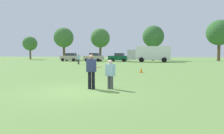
{
  "coord_description": "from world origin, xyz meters",
  "views": [
    {
      "loc": [
        3.33,
        -8.86,
        1.79
      ],
      "look_at": [
        0.94,
        3.59,
        0.91
      ],
      "focal_mm": 31.94,
      "sensor_mm": 36.0,
      "label": 1
    }
  ],
  "objects": [
    {
      "name": "tree_west_oak",
      "position": [
        -30.75,
        43.27,
        4.55
      ],
      "size": [
        4.07,
        4.07,
        6.61
      ],
      "color": "brown",
      "rests_on": "ground"
    },
    {
      "name": "parked_car_center",
      "position": [
        -3.36,
        33.56,
        0.92
      ],
      "size": [
        4.25,
        2.31,
        1.82
      ],
      "color": "#0C4C2D",
      "rests_on": "ground"
    },
    {
      "name": "tree_east_birch",
      "position": [
        3.98,
        40.54,
        5.79
      ],
      "size": [
        5.18,
        5.18,
        8.42
      ],
      "color": "brown",
      "rests_on": "ground"
    },
    {
      "name": "tree_center_elm",
      "position": [
        -10.36,
        45.14,
        5.95
      ],
      "size": [
        5.32,
        5.32,
        8.64
      ],
      "color": "brown",
      "rests_on": "ground"
    },
    {
      "name": "ground_plane",
      "position": [
        0.0,
        0.0,
        0.0
      ],
      "size": [
        169.43,
        169.43,
        0.0
      ],
      "primitive_type": "plane",
      "color": "#6B9347"
    },
    {
      "name": "box_truck",
      "position": [
        3.23,
        32.45,
        1.75
      ],
      "size": [
        8.56,
        3.17,
        3.18
      ],
      "color": "white",
      "rests_on": "ground"
    },
    {
      "name": "tree_west_maple",
      "position": [
        -20.15,
        42.84,
        6.07
      ],
      "size": [
        5.43,
        5.43,
        8.82
      ],
      "color": "brown",
      "rests_on": "ground"
    },
    {
      "name": "bystander_far_jogger",
      "position": [
        -8.08,
        21.77,
        0.89
      ],
      "size": [
        0.49,
        0.37,
        1.57
      ],
      "color": "#4C4C51",
      "rests_on": "ground"
    },
    {
      "name": "player_defender",
      "position": [
        1.38,
        0.84,
        0.82
      ],
      "size": [
        0.52,
        0.44,
        1.47
      ],
      "color": "#4C4C51",
      "rests_on": "ground"
    },
    {
      "name": "traffic_cone",
      "position": [
        2.53,
        9.61,
        0.23
      ],
      "size": [
        0.32,
        0.32,
        0.48
      ],
      "color": "#D8590C",
      "rests_on": "ground"
    },
    {
      "name": "frisbee",
      "position": [
        0.88,
        0.49,
        1.11
      ],
      "size": [
        0.27,
        0.27,
        0.06
      ],
      "color": "#E54C33"
    },
    {
      "name": "parked_car_near_left",
      "position": [
        -14.31,
        33.26,
        0.92
      ],
      "size": [
        4.25,
        2.31,
        1.82
      ],
      "color": "#B7AD99",
      "rests_on": "ground"
    },
    {
      "name": "tree_east_oak",
      "position": [
        18.78,
        40.74,
        6.44
      ],
      "size": [
        5.76,
        5.76,
        9.36
      ],
      "color": "brown",
      "rests_on": "ground"
    },
    {
      "name": "parked_car_mid_left",
      "position": [
        -8.73,
        32.96,
        0.92
      ],
      "size": [
        4.25,
        2.31,
        1.82
      ],
      "color": "#B7AD99",
      "rests_on": "ground"
    },
    {
      "name": "player_thrower",
      "position": [
        0.45,
        0.66,
        0.97
      ],
      "size": [
        0.52,
        0.35,
        1.73
      ],
      "color": "black",
      "rests_on": "ground"
    }
  ]
}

